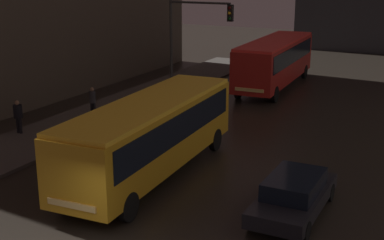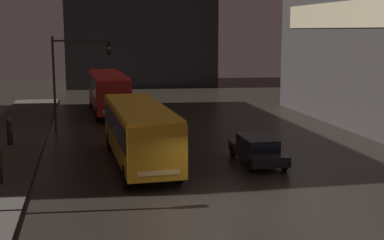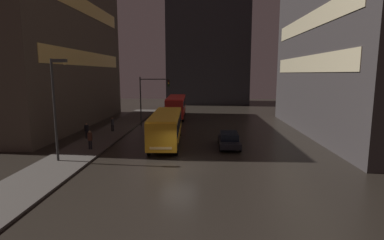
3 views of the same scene
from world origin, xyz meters
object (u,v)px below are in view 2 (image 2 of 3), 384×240
at_px(bus_far, 108,89).
at_px(car_taxi, 257,149).
at_px(pedestrian_near, 9,129).
at_px(bus_near, 139,128).
at_px(traffic_light_main, 74,67).

height_order(bus_far, car_taxi, bus_far).
height_order(bus_far, pedestrian_near, bus_far).
relative_size(bus_near, pedestrian_near, 6.50).
bearing_deg(bus_far, traffic_light_main, 69.17).
bearing_deg(pedestrian_near, bus_far, -13.41).
distance_m(bus_near, car_taxi, 6.20).
height_order(bus_near, bus_far, bus_far).
bearing_deg(car_taxi, traffic_light_main, -49.44).
xyz_separation_m(bus_far, pedestrian_near, (-6.32, -12.13, -0.94)).
height_order(bus_near, traffic_light_main, traffic_light_main).
xyz_separation_m(bus_far, traffic_light_main, (-2.56, -7.62, 2.35)).
relative_size(bus_near, traffic_light_main, 1.66).
relative_size(bus_near, car_taxi, 2.29).
bearing_deg(car_taxi, bus_far, -69.77).
height_order(bus_far, traffic_light_main, traffic_light_main).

